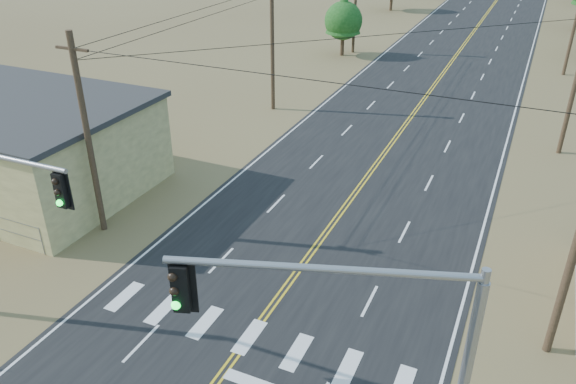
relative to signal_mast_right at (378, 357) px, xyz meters
The scene contains 7 objects.
road 27.90m from the signal_mast_right, 102.81° to the left, with size 15.00×200.00×0.02m, color black.
utility_pole_left_near 18.70m from the signal_mast_right, 152.40° to the left, with size 1.80×0.30×10.00m.
utility_pole_left_mid 33.10m from the signal_mast_right, 120.02° to the left, with size 1.80×0.30×10.00m.
utility_pole_left_far 51.40m from the signal_mast_right, 108.80° to the left, with size 1.80×0.30×10.00m.
utility_pole_right_far 48.86m from the signal_mast_right, 84.79° to the left, with size 1.80×0.30×10.00m.
signal_mast_right is the anchor object (origin of this frame).
tree_left_near 50.03m from the signal_mast_right, 110.13° to the left, with size 3.92×3.92×6.53m.
Camera 1 is at (8.15, -6.44, 15.13)m, focal length 35.00 mm.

